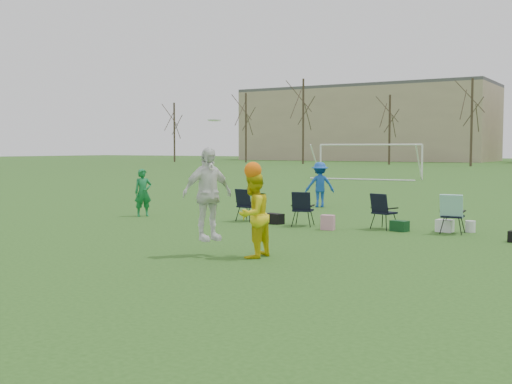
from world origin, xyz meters
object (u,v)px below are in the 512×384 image
Objects in this scene: fielder_blue at (320,185)px; goal_left at (370,151)px; center_contest at (230,203)px; fielder_green_near at (143,193)px.

goal_left is (-6.34, 21.12, 1.09)m from fielder_blue.
center_contest is at bearing -78.34° from goal_left.
fielder_green_near is 0.55× the size of center_contest.
center_contest is at bearing -91.65° from fielder_green_near.
fielder_blue is 0.60× the size of center_contest.
fielder_blue is 11.20m from center_contest.
goal_left is at bearing -108.85° from fielder_blue.
fielder_blue is 0.22× the size of goal_left.
center_contest is 33.26m from goal_left.
fielder_green_near is at bearing 143.52° from center_contest.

